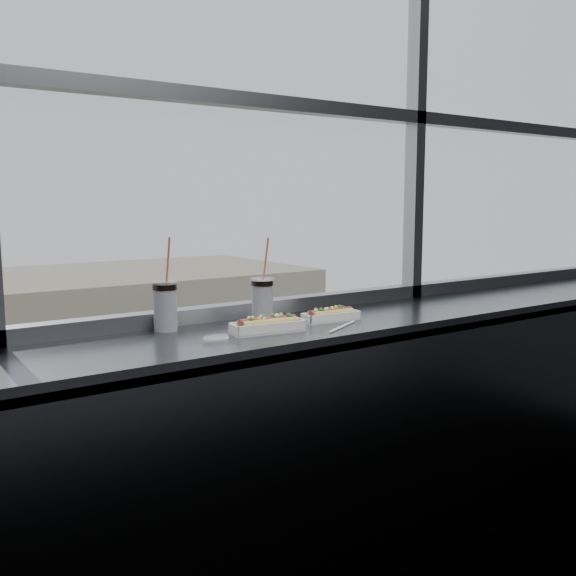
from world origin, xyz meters
TOP-DOWN VIEW (x-y plane):
  - wall_back_lower at (0.00, 1.50)m, footprint 6.00×0.00m
  - window_glass at (0.00, 1.52)m, footprint 6.00×0.00m
  - window_mullions at (0.00, 1.50)m, footprint 6.00×0.08m
  - counter at (0.00, 1.23)m, footprint 6.00×0.55m
  - counter_fascia at (0.00, 0.97)m, footprint 6.00×0.04m
  - hotdog_tray_left at (-0.11, 1.16)m, footprint 0.29×0.13m
  - hotdog_tray_right at (0.23, 1.20)m, footprint 0.25×0.10m
  - soda_cup_left at (-0.41, 1.41)m, footprint 0.10×0.10m
  - soda_cup_right at (-0.02, 1.33)m, footprint 0.09×0.09m
  - loose_straw at (0.17, 1.07)m, footprint 0.22×0.12m
  - wrapper at (-0.35, 1.13)m, footprint 0.10×0.07m
  - car_near_e at (13.27, 17.50)m, footprint 3.37×6.63m
  - car_far_c at (10.62, 25.50)m, footprint 2.85×5.82m
  - car_near_d at (7.38, 17.50)m, footprint 2.51×5.65m
  - pedestrian_d at (10.27, 30.02)m, footprint 0.70×0.93m
  - tree_right at (9.88, 29.50)m, footprint 2.84×2.84m

SIDE VIEW (x-z plane):
  - car_near_d at x=7.38m, z-range -10.94..-9.08m
  - car_far_c at x=10.62m, z-range -10.94..-9.06m
  - pedestrian_d at x=10.27m, z-range -10.96..-8.86m
  - car_near_e at x=13.27m, z-range -10.94..-8.82m
  - tree_right at x=9.88m, z-range -10.21..-5.77m
  - wall_back_lower at x=0.00m, z-range -2.45..3.55m
  - counter_fascia at x=0.00m, z-range 0.03..1.07m
  - counter at x=0.00m, z-range 1.04..1.10m
  - loose_straw at x=0.17m, z-range 1.10..1.11m
  - wrapper at x=-0.35m, z-range 1.10..1.12m
  - hotdog_tray_right at x=0.23m, z-range 1.09..1.15m
  - hotdog_tray_left at x=-0.11m, z-range 1.09..1.16m
  - soda_cup_right at x=-0.02m, z-range 1.03..1.37m
  - soda_cup_left at x=-0.41m, z-range 1.03..1.38m
  - window_glass at x=0.00m, z-range -0.70..5.30m
  - window_mullions at x=0.00m, z-range 1.10..3.50m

